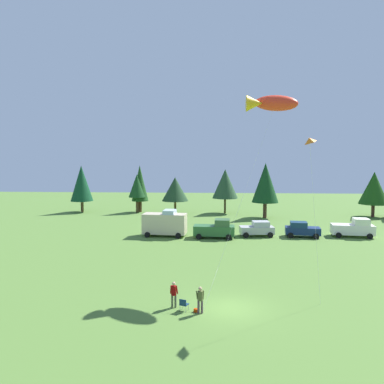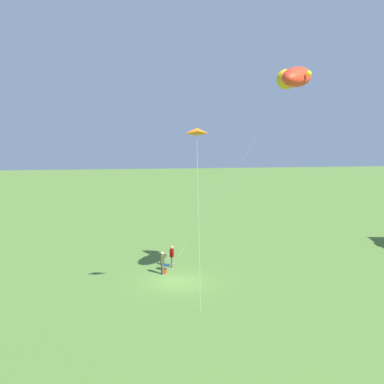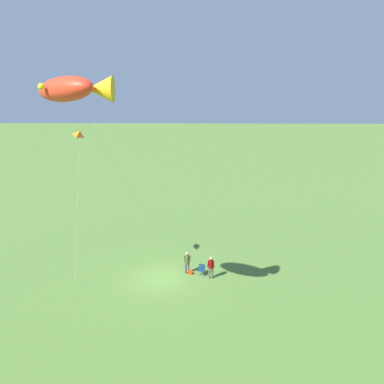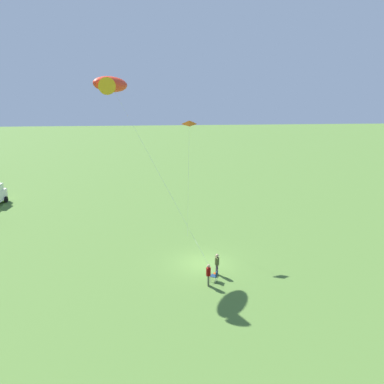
{
  "view_description": "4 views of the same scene",
  "coord_description": "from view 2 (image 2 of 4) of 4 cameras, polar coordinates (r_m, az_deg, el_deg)",
  "views": [
    {
      "loc": [
        -1.21,
        -23.96,
        9.93
      ],
      "look_at": [
        -2.76,
        3.4,
        7.37
      ],
      "focal_mm": 35.0,
      "sensor_mm": 36.0,
      "label": 1
    },
    {
      "loc": [
        37.06,
        -2.88,
        12.04
      ],
      "look_at": [
        -3.53,
        1.47,
        6.02
      ],
      "focal_mm": 50.0,
      "sensor_mm": 36.0,
      "label": 2
    },
    {
      "loc": [
        -2.75,
        30.03,
        15.89
      ],
      "look_at": [
        -2.4,
        2.55,
        7.53
      ],
      "focal_mm": 42.0,
      "sensor_mm": 36.0,
      "label": 3
    },
    {
      "loc": [
        -33.8,
        2.85,
        16.35
      ],
      "look_at": [
        -2.94,
        1.06,
        7.1
      ],
      "focal_mm": 42.0,
      "sensor_mm": 36.0,
      "label": 4
    }
  ],
  "objects": [
    {
      "name": "person_kite_flyer",
      "position": [
        40.62,
        -3.18,
        -7.37
      ],
      "size": [
        0.55,
        0.39,
        1.74
      ],
      "rotation": [
        0.0,
        0.0,
        1.75
      ],
      "color": "#4E3D46",
      "rests_on": "ground"
    },
    {
      "name": "kite_delta_orange",
      "position": [
        32.31,
        0.5,
        6.48
      ],
      "size": [
        1.51,
        1.04,
        11.28
      ],
      "color": "orange",
      "rests_on": "ground"
    },
    {
      "name": "kite_large_fish",
      "position": [
        35.21,
        10.92,
        11.92
      ],
      "size": [
        7.75,
        9.73,
        15.14
      ],
      "color": "red",
      "rests_on": "ground"
    },
    {
      "name": "person_spectator",
      "position": [
        42.38,
        -2.17,
        -6.69
      ],
      "size": [
        0.55,
        0.35,
        1.74
      ],
      "rotation": [
        0.0,
        0.0,
        1.53
      ],
      "color": "#4D533B",
      "rests_on": "ground"
    },
    {
      "name": "ground_plane",
      "position": [
        39.07,
        -1.61,
        -9.56
      ],
      "size": [
        160.0,
        160.0,
        0.0
      ],
      "primitive_type": "plane",
      "color": "#507631"
    },
    {
      "name": "backpack_on_grass",
      "position": [
        41.12,
        -2.95,
        -8.49
      ],
      "size": [
        0.37,
        0.31,
        0.22
      ],
      "primitive_type": "cube",
      "rotation": [
        0.0,
        0.0,
        2.84
      ],
      "color": "#C23505",
      "rests_on": "ground"
    },
    {
      "name": "folding_chair",
      "position": [
        41.82,
        -2.88,
        -7.66
      ],
      "size": [
        0.62,
        0.62,
        0.82
      ],
      "rotation": [
        0.0,
        0.0,
        1.19
      ],
      "color": "navy",
      "rests_on": "ground"
    }
  ]
}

